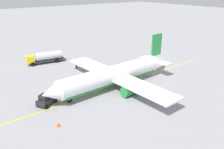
% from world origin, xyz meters
% --- Properties ---
extents(ground_plane, '(400.00, 400.00, 0.00)m').
position_xyz_m(ground_plane, '(0.00, 0.00, 0.00)').
color(ground_plane, '#939399').
extents(airplane, '(32.58, 31.03, 9.83)m').
position_xyz_m(airplane, '(-0.48, -0.02, 2.73)').
color(airplane, white).
rests_on(airplane, ground).
extents(fuel_tanker, '(10.67, 4.03, 3.15)m').
position_xyz_m(fuel_tanker, '(4.90, -24.71, 1.73)').
color(fuel_tanker, '#2D2D33').
rests_on(fuel_tanker, ground).
extents(pushback_tug, '(4.12, 3.67, 2.20)m').
position_xyz_m(pushback_tug, '(14.24, -1.12, 1.01)').
color(pushback_tug, '#232328').
rests_on(pushback_tug, ground).
extents(refueling_worker, '(0.46, 0.58, 1.71)m').
position_xyz_m(refueling_worker, '(-0.01, -15.68, 0.82)').
color(refueling_worker, navy).
rests_on(refueling_worker, ground).
extents(safety_cone_nose, '(0.65, 0.65, 0.73)m').
position_xyz_m(safety_cone_nose, '(15.47, 6.64, 0.36)').
color(safety_cone_nose, '#F2590F').
rests_on(safety_cone_nose, ground).
extents(taxi_line_marking, '(65.05, 3.09, 0.01)m').
position_xyz_m(taxi_line_marking, '(0.00, 0.00, 0.01)').
color(taxi_line_marking, yellow).
rests_on(taxi_line_marking, ground).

